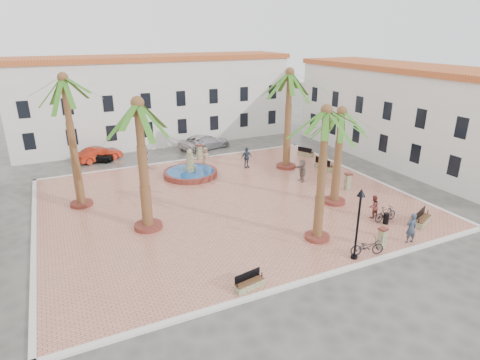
{
  "coord_description": "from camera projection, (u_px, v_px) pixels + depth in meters",
  "views": [
    {
      "loc": [
        -10.96,
        -25.08,
        11.94
      ],
      "look_at": [
        1.0,
        0.0,
        1.6
      ],
      "focal_mm": 30.0,
      "sensor_mm": 36.0,
      "label": 1
    }
  ],
  "objects": [
    {
      "name": "lamppost_s",
      "position": [
        359.0,
        212.0,
        21.2
      ],
      "size": [
        0.45,
        0.45,
        4.13
      ],
      "color": "black",
      "rests_on": "plaza"
    },
    {
      "name": "palm_nw",
      "position": [
        65.0,
        92.0,
        26.11
      ],
      "size": [
        5.1,
        5.1,
        9.34
      ],
      "color": "brown",
      "rests_on": "plaza"
    },
    {
      "name": "plaza",
      "position": [
        228.0,
        201.0,
        29.78
      ],
      "size": [
        26.0,
        22.0,
        0.15
      ],
      "primitive_type": "cube",
      "color": "tan",
      "rests_on": "ground"
    },
    {
      "name": "car_red",
      "position": [
        99.0,
        154.0,
        39.06
      ],
      "size": [
        4.47,
        2.52,
        1.39
      ],
      "primitive_type": "imported",
      "rotation": [
        0.0,
        0.0,
        1.83
      ],
      "color": "maroon",
      "rests_on": "ground"
    },
    {
      "name": "bench_ne",
      "position": [
        306.0,
        153.0,
        40.38
      ],
      "size": [
        1.16,
        1.73,
        0.88
      ],
      "rotation": [
        0.0,
        0.0,
        2.0
      ],
      "color": "gray",
      "rests_on": "plaza"
    },
    {
      "name": "palm_e",
      "position": [
        341.0,
        123.0,
        27.33
      ],
      "size": [
        5.26,
        5.26,
        7.08
      ],
      "color": "brown",
      "rests_on": "plaza"
    },
    {
      "name": "building_north",
      "position": [
        156.0,
        99.0,
        45.05
      ],
      "size": [
        30.4,
        7.4,
        9.5
      ],
      "color": "white",
      "rests_on": "ground"
    },
    {
      "name": "car_silver",
      "position": [
        209.0,
        142.0,
        43.24
      ],
      "size": [
        5.05,
        2.96,
        1.37
      ],
      "primitive_type": "imported",
      "rotation": [
        0.0,
        0.0,
        1.8
      ],
      "color": "#A3A4AB",
      "rests_on": "ground"
    },
    {
      "name": "ground",
      "position": [
        228.0,
        202.0,
        29.8
      ],
      "size": [
        120.0,
        120.0,
        0.0
      ],
      "primitive_type": "plane",
      "color": "#56544F",
      "rests_on": "ground"
    },
    {
      "name": "kerb_w",
      "position": [
        34.0,
        238.0,
        24.53
      ],
      "size": [
        0.3,
        22.3,
        0.16
      ],
      "primitive_type": "cube",
      "color": "silver",
      "rests_on": "ground"
    },
    {
      "name": "bench_s",
      "position": [
        250.0,
        284.0,
        19.5
      ],
      "size": [
        1.65,
        0.76,
        0.84
      ],
      "rotation": [
        0.0,
        0.0,
        0.18
      ],
      "color": "gray",
      "rests_on": "plaza"
    },
    {
      "name": "cyclist_b",
      "position": [
        373.0,
        207.0,
        26.76
      ],
      "size": [
        0.83,
        0.68,
        1.59
      ],
      "primitive_type": "imported",
      "rotation": [
        0.0,
        0.0,
        3.25
      ],
      "color": "brown",
      "rests_on": "plaza"
    },
    {
      "name": "pedestrian_north",
      "position": [
        147.0,
        158.0,
        36.4
      ],
      "size": [
        1.01,
        1.36,
        1.88
      ],
      "primitive_type": "imported",
      "rotation": [
        0.0,
        0.0,
        1.29
      ],
      "color": "#444348",
      "rests_on": "plaza"
    },
    {
      "name": "bench_e",
      "position": [
        324.0,
        166.0,
        36.32
      ],
      "size": [
        0.79,
        2.04,
        1.05
      ],
      "rotation": [
        0.0,
        0.0,
        1.66
      ],
      "color": "gray",
      "rests_on": "plaza"
    },
    {
      "name": "palm_sw",
      "position": [
        139.0,
        119.0,
        23.15
      ],
      "size": [
        5.79,
        5.79,
        8.36
      ],
      "color": "brown",
      "rests_on": "plaza"
    },
    {
      "name": "palm_ne",
      "position": [
        289.0,
        83.0,
        34.3
      ],
      "size": [
        5.72,
        5.72,
        8.94
      ],
      "color": "brown",
      "rests_on": "plaza"
    },
    {
      "name": "car_white",
      "position": [
        201.0,
        141.0,
        43.43
      ],
      "size": [
        5.66,
        4.18,
        1.43
      ],
      "primitive_type": "imported",
      "rotation": [
        0.0,
        0.0,
        1.97
      ],
      "color": "silver",
      "rests_on": "ground"
    },
    {
      "name": "palm_s",
      "position": [
        325.0,
        126.0,
        21.85
      ],
      "size": [
        4.87,
        4.87,
        8.13
      ],
      "color": "brown",
      "rests_on": "plaza"
    },
    {
      "name": "fountain",
      "position": [
        190.0,
        172.0,
        34.7
      ],
      "size": [
        4.64,
        4.64,
        2.39
      ],
      "color": "brown",
      "rests_on": "plaza"
    },
    {
      "name": "bench_se",
      "position": [
        422.0,
        220.0,
        25.99
      ],
      "size": [
        1.88,
        1.22,
        0.96
      ],
      "rotation": [
        0.0,
        0.0,
        0.4
      ],
      "color": "gray",
      "rests_on": "plaza"
    },
    {
      "name": "bollard_se",
      "position": [
        382.0,
        238.0,
        22.98
      ],
      "size": [
        0.52,
        0.52,
        1.27
      ],
      "rotation": [
        0.0,
        0.0,
        0.17
      ],
      "color": "gray",
      "rests_on": "plaza"
    },
    {
      "name": "lamppost_e",
      "position": [
        328.0,
        134.0,
        37.7
      ],
      "size": [
        0.44,
        0.44,
        4.04
      ],
      "color": "black",
      "rests_on": "plaza"
    },
    {
      "name": "kerb_e",
      "position": [
        364.0,
        176.0,
        35.02
      ],
      "size": [
        0.3,
        22.3,
        0.16
      ],
      "primitive_type": "cube",
      "color": "silver",
      "rests_on": "ground"
    },
    {
      "name": "kerb_s",
      "position": [
        315.0,
        278.0,
        20.47
      ],
      "size": [
        26.3,
        0.3,
        0.16
      ],
      "primitive_type": "cube",
      "color": "silver",
      "rests_on": "ground"
    },
    {
      "name": "litter_bin",
      "position": [
        386.0,
        218.0,
        26.05
      ],
      "size": [
        0.37,
        0.37,
        0.72
      ],
      "primitive_type": "cylinder",
      "color": "black",
      "rests_on": "plaza"
    },
    {
      "name": "kerb_n",
      "position": [
        182.0,
        161.0,
        39.08
      ],
      "size": [
        26.3,
        0.3,
        0.16
      ],
      "primitive_type": "cube",
      "color": "silver",
      "rests_on": "ground"
    },
    {
      "name": "cyclist_a",
      "position": [
        411.0,
        228.0,
        23.53
      ],
      "size": [
        0.75,
        0.55,
        1.88
      ],
      "primitive_type": "imported",
      "rotation": [
        0.0,
        0.0,
        2.98
      ],
      "color": "#313B4C",
      "rests_on": "plaza"
    },
    {
      "name": "pedestrian_fountain_b",
      "position": [
        246.0,
        158.0,
        36.6
      ],
      "size": [
        1.17,
        0.62,
        1.91
      ],
      "primitive_type": "imported",
      "rotation": [
        0.0,
        0.0,
        0.14
      ],
      "color": "#2D3F53",
      "rests_on": "plaza"
    },
    {
      "name": "bicycle_b",
      "position": [
        385.0,
        214.0,
        26.31
      ],
      "size": [
        1.76,
        0.5,
        1.06
      ],
      "primitive_type": "imported",
      "rotation": [
        0.0,
        0.0,
        1.57
      ],
      "color": "black",
      "rests_on": "plaza"
    },
    {
      "name": "pedestrian_fountain_a",
      "position": [
        205.0,
        157.0,
        36.74
      ],
      "size": [
        1.06,
        0.87,
        1.88
      ],
      "primitive_type": "imported",
      "rotation": [
        0.0,
        0.0,
        0.34
      ],
      "color": "#99775E",
      "rests_on": "plaza"
    },
    {
      "name": "bollard_e",
      "position": [
        348.0,
        181.0,
        31.49
      ],
      "size": [
        0.52,
        0.52,
        1.36
      ],
      "rotation": [
        0.0,
        0.0,
        -0.08
      ],
      "color": "gray",
      "rests_on": "plaza"
    },
    {
      "name": "bollard_n",
      "position": [
        199.0,
        152.0,
        38.92
      ],
      "size": [
        0.58,
        0.58,
        1.49
      ],
      "rotation": [
        0.0,
        0.0,
        0.1
      ],
      "color": "gray",
      "rests_on": "plaza"
    },
    {
      "name": "building_east",
      "position": [
        411.0,
        115.0,
        37.98
      ],
      "size": [
        7.4,
        26.4,
        9.0
      ],
      "rotation": [
        0.0,
        0.0,
        1.57
      ],
      "color": "white",
      "rests_on": "ground"
    },
    {
      "name": "bicycle_a",
      "position": [
        367.0,
        247.0,
        22.35
      ],
      "size": [
        2.03,
        1.23,
        1.01
      ],
      "primitive_type": "imported",
      "rotation": [
        0.0,
        0.0,
        1.26
      ],
      "color": "black",
      "rests_on": "plaza"
    },
    {
      "name": "pedestrian_east",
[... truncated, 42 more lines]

